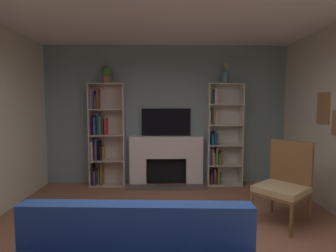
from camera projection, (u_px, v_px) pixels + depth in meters
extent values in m
cube|color=gray|center=(166.00, 115.00, 5.59)|extent=(5.11, 0.06, 2.86)
cube|color=#A27249|center=(323.00, 108.00, 4.23)|extent=(0.03, 0.31, 0.50)
cube|color=#357455|center=(323.00, 108.00, 4.23)|extent=(0.01, 0.25, 0.44)
cube|color=white|center=(138.00, 171.00, 5.53)|extent=(0.34, 0.23, 0.55)
cube|color=white|center=(194.00, 171.00, 5.55)|extent=(0.34, 0.23, 0.55)
cube|color=white|center=(166.00, 147.00, 5.50)|extent=(1.50, 0.23, 0.45)
cube|color=black|center=(166.00, 170.00, 5.62)|extent=(0.82, 0.08, 0.55)
cube|color=#564C4E|center=(166.00, 187.00, 5.29)|extent=(1.60, 0.30, 0.03)
cube|color=black|center=(166.00, 122.00, 5.55)|extent=(1.01, 0.06, 0.56)
cube|color=beige|center=(91.00, 135.00, 5.40)|extent=(0.02, 0.33, 2.07)
cube|color=beige|center=(124.00, 135.00, 5.41)|extent=(0.02, 0.33, 2.07)
cube|color=beige|center=(109.00, 134.00, 5.56)|extent=(0.70, 0.02, 2.07)
cube|color=beige|center=(108.00, 185.00, 5.49)|extent=(0.67, 0.33, 0.02)
cube|color=black|center=(93.00, 174.00, 5.49)|extent=(0.02, 0.24, 0.43)
cube|color=#563C63|center=(96.00, 177.00, 5.48)|extent=(0.04, 0.27, 0.29)
cube|color=#2D4694|center=(98.00, 177.00, 5.52)|extent=(0.02, 0.19, 0.26)
cube|color=olive|center=(100.00, 176.00, 5.52)|extent=(0.02, 0.20, 0.33)
cube|color=olive|center=(101.00, 177.00, 5.52)|extent=(0.02, 0.20, 0.27)
cube|color=olive|center=(102.00, 174.00, 5.49)|extent=(0.03, 0.25, 0.43)
cube|color=beige|center=(108.00, 160.00, 5.45)|extent=(0.67, 0.33, 0.02)
cube|color=beige|center=(93.00, 151.00, 5.44)|extent=(0.04, 0.26, 0.37)
cube|color=#AF281B|center=(96.00, 151.00, 5.47)|extent=(0.03, 0.20, 0.34)
cube|color=#2A4E8D|center=(97.00, 149.00, 5.44)|extent=(0.03, 0.26, 0.43)
cube|color=black|center=(100.00, 150.00, 5.46)|extent=(0.03, 0.23, 0.38)
cube|color=#24182C|center=(102.00, 153.00, 5.45)|extent=(0.02, 0.26, 0.30)
cube|color=olive|center=(104.00, 153.00, 5.49)|extent=(0.03, 0.18, 0.28)
cube|color=beige|center=(108.00, 135.00, 5.41)|extent=(0.67, 0.33, 0.02)
cube|color=black|center=(93.00, 125.00, 5.42)|extent=(0.04, 0.21, 0.38)
cube|color=#314C98|center=(95.00, 126.00, 5.42)|extent=(0.04, 0.23, 0.36)
cube|color=#2D4886|center=(99.00, 124.00, 5.43)|extent=(0.04, 0.19, 0.43)
cube|color=#3A7840|center=(101.00, 125.00, 5.40)|extent=(0.04, 0.26, 0.37)
cube|color=#622F69|center=(103.00, 127.00, 5.42)|extent=(0.02, 0.23, 0.32)
cube|color=#B52F29|center=(106.00, 126.00, 5.45)|extent=(0.04, 0.18, 0.33)
cube|color=beige|center=(107.00, 109.00, 5.36)|extent=(0.67, 0.33, 0.02)
cube|color=beige|center=(92.00, 100.00, 5.38)|extent=(0.04, 0.21, 0.38)
cube|color=#304186|center=(94.00, 100.00, 5.35)|extent=(0.03, 0.27, 0.36)
cube|color=brown|center=(96.00, 102.00, 5.37)|extent=(0.03, 0.25, 0.29)
cube|color=brown|center=(98.00, 99.00, 5.39)|extent=(0.03, 0.20, 0.41)
cube|color=beige|center=(107.00, 84.00, 5.32)|extent=(0.67, 0.33, 0.02)
cube|color=silver|center=(208.00, 135.00, 5.45)|extent=(0.02, 0.33, 2.07)
cube|color=silver|center=(241.00, 135.00, 5.46)|extent=(0.02, 0.33, 2.07)
cube|color=silver|center=(223.00, 134.00, 5.61)|extent=(0.70, 0.02, 2.07)
cube|color=silver|center=(224.00, 184.00, 5.54)|extent=(0.67, 0.33, 0.02)
cube|color=black|center=(208.00, 177.00, 5.55)|extent=(0.02, 0.23, 0.25)
cube|color=#A63328|center=(210.00, 178.00, 5.55)|extent=(0.02, 0.24, 0.21)
cube|color=#4F3377|center=(212.00, 177.00, 5.57)|extent=(0.03, 0.19, 0.25)
cube|color=brown|center=(214.00, 176.00, 5.55)|extent=(0.03, 0.24, 0.32)
cube|color=navy|center=(216.00, 177.00, 5.58)|extent=(0.02, 0.19, 0.26)
cube|color=#A17635|center=(218.00, 176.00, 5.55)|extent=(0.04, 0.24, 0.32)
cube|color=#1F7D3F|center=(220.00, 178.00, 5.57)|extent=(0.04, 0.21, 0.22)
cube|color=silver|center=(224.00, 165.00, 5.51)|extent=(0.67, 0.33, 0.02)
cube|color=#303F99|center=(209.00, 156.00, 5.51)|extent=(0.04, 0.25, 0.36)
cube|color=olive|center=(212.00, 156.00, 5.51)|extent=(0.03, 0.25, 0.33)
cube|color=beige|center=(214.00, 158.00, 5.55)|extent=(0.03, 0.19, 0.23)
cube|color=olive|center=(216.00, 155.00, 5.52)|extent=(0.04, 0.23, 0.36)
cube|color=#2F8055|center=(219.00, 158.00, 5.53)|extent=(0.04, 0.22, 0.23)
cube|color=brown|center=(221.00, 157.00, 5.54)|extent=(0.04, 0.20, 0.27)
cube|color=silver|center=(224.00, 145.00, 5.47)|extent=(0.67, 0.33, 0.02)
cube|color=#207852|center=(209.00, 138.00, 5.50)|extent=(0.02, 0.21, 0.27)
cube|color=#174E88|center=(212.00, 139.00, 5.46)|extent=(0.04, 0.28, 0.22)
cube|color=#2A4392|center=(214.00, 138.00, 5.47)|extent=(0.04, 0.27, 0.28)
cube|color=#3A6345|center=(217.00, 138.00, 5.47)|extent=(0.03, 0.28, 0.25)
cube|color=silver|center=(225.00, 125.00, 5.44)|extent=(0.67, 0.33, 0.02)
cube|color=beige|center=(209.00, 117.00, 5.47)|extent=(0.03, 0.20, 0.27)
cube|color=#256941|center=(211.00, 117.00, 5.47)|extent=(0.03, 0.20, 0.29)
cube|color=olive|center=(213.00, 116.00, 5.46)|extent=(0.04, 0.22, 0.32)
cube|color=beige|center=(216.00, 118.00, 5.48)|extent=(0.04, 0.18, 0.24)
cube|color=silver|center=(225.00, 104.00, 5.41)|extent=(0.67, 0.33, 0.02)
cube|color=olive|center=(210.00, 96.00, 5.43)|extent=(0.04, 0.21, 0.33)
cube|color=#2F4E8B|center=(212.00, 99.00, 5.44)|extent=(0.04, 0.19, 0.22)
cube|color=beige|center=(215.00, 97.00, 5.40)|extent=(0.04, 0.27, 0.30)
cube|color=beige|center=(217.00, 97.00, 5.43)|extent=(0.02, 0.23, 0.29)
cube|color=silver|center=(225.00, 84.00, 5.37)|extent=(0.67, 0.33, 0.02)
cylinder|color=#A96948|center=(107.00, 80.00, 5.33)|extent=(0.15, 0.15, 0.14)
sphere|color=#436F32|center=(107.00, 72.00, 5.32)|extent=(0.21, 0.21, 0.21)
cylinder|color=teal|center=(225.00, 78.00, 5.38)|extent=(0.14, 0.14, 0.21)
cylinder|color=#4C7F3F|center=(225.00, 69.00, 5.37)|extent=(0.01, 0.01, 0.18)
sphere|color=#E5C151|center=(225.00, 64.00, 5.36)|extent=(0.05, 0.05, 0.05)
cylinder|color=#4C7F3F|center=(226.00, 70.00, 5.35)|extent=(0.01, 0.01, 0.12)
sphere|color=#E5C151|center=(226.00, 67.00, 5.35)|extent=(0.05, 0.05, 0.05)
cube|color=#264795|center=(136.00, 234.00, 2.03)|extent=(1.77, 0.24, 0.47)
cylinder|color=brown|center=(309.00, 208.00, 3.67)|extent=(0.04, 0.04, 0.45)
cylinder|color=brown|center=(272.00, 198.00, 4.08)|extent=(0.04, 0.04, 0.45)
cylinder|color=brown|center=(291.00, 220.00, 3.30)|extent=(0.04, 0.04, 0.45)
cylinder|color=brown|center=(252.00, 207.00, 3.71)|extent=(0.04, 0.04, 0.45)
cube|color=tan|center=(281.00, 189.00, 3.67)|extent=(0.84, 0.84, 0.08)
cube|color=brown|center=(281.00, 193.00, 3.68)|extent=(0.84, 0.84, 0.04)
cube|color=brown|center=(291.00, 164.00, 3.83)|extent=(0.42, 0.49, 0.68)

